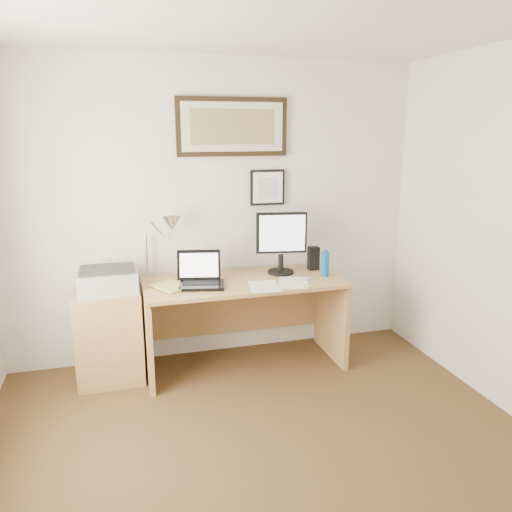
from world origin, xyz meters
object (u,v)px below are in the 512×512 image
object	(u,v)px
water_bottle	(325,264)
laptop	(201,278)
lcd_monitor	(281,240)
printer	(108,280)
book	(160,290)
side_cabinet	(109,336)
desk	(241,304)

from	to	relation	value
water_bottle	laptop	bearing A→B (deg)	178.69
laptop	lcd_monitor	bearing A→B (deg)	11.31
lcd_monitor	printer	bearing A→B (deg)	-178.78
lcd_monitor	laptop	bearing A→B (deg)	-168.69
book	printer	xyz separation A→B (m)	(-0.37, 0.18, 0.06)
laptop	water_bottle	bearing A→B (deg)	-1.31
lcd_monitor	side_cabinet	bearing A→B (deg)	-177.77
water_bottle	book	distance (m)	1.36
side_cabinet	book	xyz separation A→B (m)	(0.39, -0.15, 0.40)
water_bottle	desk	distance (m)	0.77
laptop	desk	bearing A→B (deg)	18.88
side_cabinet	water_bottle	size ratio (longest dim) A/B	3.64
book	printer	distance (m)	0.41
laptop	lcd_monitor	xyz separation A→B (m)	(0.70, 0.14, 0.23)
water_bottle	desk	bearing A→B (deg)	167.98
laptop	lcd_monitor	size ratio (longest dim) A/B	0.73
book	desk	size ratio (longest dim) A/B	0.17
desk	printer	bearing A→B (deg)	-179.48
water_bottle	printer	xyz separation A→B (m)	(-1.73, 0.13, -0.03)
side_cabinet	lcd_monitor	world-z (taller)	lcd_monitor
water_bottle	lcd_monitor	size ratio (longest dim) A/B	0.39
desk	laptop	size ratio (longest dim) A/B	4.19
side_cabinet	printer	bearing A→B (deg)	49.72
side_cabinet	laptop	size ratio (longest dim) A/B	1.91
book	lcd_monitor	world-z (taller)	lcd_monitor
printer	lcd_monitor	bearing A→B (deg)	1.22
book	laptop	distance (m)	0.34
desk	lcd_monitor	world-z (taller)	lcd_monitor
water_bottle	book	size ratio (longest dim) A/B	0.72
water_bottle	laptop	distance (m)	1.03
desk	lcd_monitor	size ratio (longest dim) A/B	3.08
book	laptop	size ratio (longest dim) A/B	0.73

